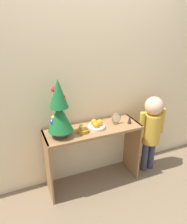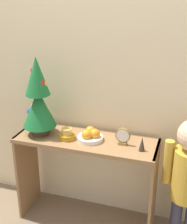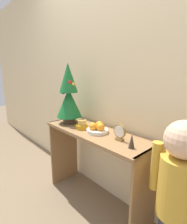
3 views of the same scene
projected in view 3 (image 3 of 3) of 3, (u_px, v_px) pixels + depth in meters
The scene contains 9 objects.
ground_plane at pixel (80, 212), 1.66m from camera, with size 12.00×12.00×0.00m, color #7A664C.
back_wall at pixel (114, 77), 1.65m from camera, with size 7.00×0.05×2.50m, color beige.
console_table at pixel (95, 149), 1.65m from camera, with size 1.10×0.39×0.76m.
mini_tree at pixel (69, 95), 1.79m from camera, with size 0.26×0.26×0.62m.
fruit_bowl at pixel (97, 128), 1.57m from camera, with size 0.20×0.20×0.10m.
singing_bowl at pixel (82, 125), 1.67m from camera, with size 0.12×0.12×0.09m.
desk_clock at pixel (120, 133), 1.38m from camera, with size 0.11×0.04×0.13m.
figurine at pixel (132, 141), 1.25m from camera, with size 0.05×0.05×0.11m.
child_figure at pixel (179, 182), 1.05m from camera, with size 0.37×0.24×1.04m.
Camera 3 is at (1.11, -0.85, 1.31)m, focal length 28.00 mm.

